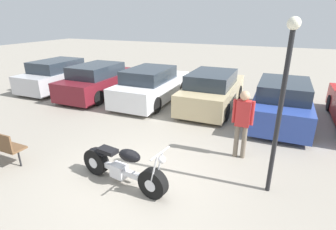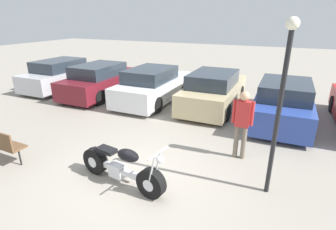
% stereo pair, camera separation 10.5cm
% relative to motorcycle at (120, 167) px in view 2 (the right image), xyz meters
% --- Properties ---
extents(ground_plane, '(60.00, 60.00, 0.00)m').
position_rel_motorcycle_xyz_m(ground_plane, '(0.17, 0.35, -0.40)').
color(ground_plane, gray).
extents(motorcycle, '(2.22, 0.78, 1.06)m').
position_rel_motorcycle_xyz_m(motorcycle, '(0.00, 0.00, 0.00)').
color(motorcycle, black).
rests_on(motorcycle, ground_plane).
extents(parked_car_silver, '(1.85, 4.34, 1.44)m').
position_rel_motorcycle_xyz_m(parked_car_silver, '(-7.24, 5.69, 0.26)').
color(parked_car_silver, '#BCBCC1').
rests_on(parked_car_silver, ground_plane).
extents(parked_car_maroon, '(1.85, 4.34, 1.44)m').
position_rel_motorcycle_xyz_m(parked_car_maroon, '(-4.68, 5.48, 0.26)').
color(parked_car_maroon, maroon).
rests_on(parked_car_maroon, ground_plane).
extents(parked_car_white, '(1.85, 4.34, 1.44)m').
position_rel_motorcycle_xyz_m(parked_car_white, '(-2.11, 5.61, 0.26)').
color(parked_car_white, white).
rests_on(parked_car_white, ground_plane).
extents(parked_car_champagne, '(1.85, 4.34, 1.44)m').
position_rel_motorcycle_xyz_m(parked_car_champagne, '(0.45, 5.87, 0.26)').
color(parked_car_champagne, '#C6B284').
rests_on(parked_car_champagne, ground_plane).
extents(parked_car_blue, '(1.85, 4.34, 1.44)m').
position_rel_motorcycle_xyz_m(parked_car_blue, '(3.01, 5.39, 0.26)').
color(parked_car_blue, '#2D479E').
rests_on(parked_car_blue, ground_plane).
extents(lamp_post, '(0.23, 0.23, 3.43)m').
position_rel_motorcycle_xyz_m(lamp_post, '(2.93, 1.01, 1.74)').
color(lamp_post, black).
rests_on(lamp_post, ground_plane).
extents(person_standing, '(0.52, 0.24, 1.77)m').
position_rel_motorcycle_xyz_m(person_standing, '(2.14, 2.19, 0.66)').
color(person_standing, '#726656').
rests_on(person_standing, ground_plane).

